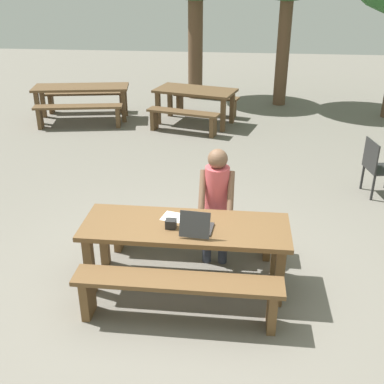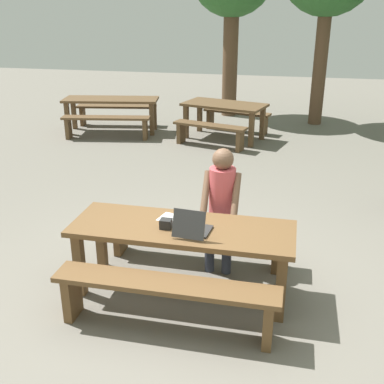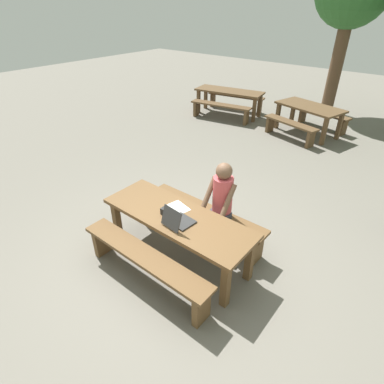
# 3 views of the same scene
# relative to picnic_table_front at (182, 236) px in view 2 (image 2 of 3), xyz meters

# --- Properties ---
(ground_plane) EXTENTS (30.00, 30.00, 0.00)m
(ground_plane) POSITION_rel_picnic_table_front_xyz_m (0.00, 0.00, -0.60)
(ground_plane) COLOR slate
(picnic_table_front) EXTENTS (2.09, 0.73, 0.70)m
(picnic_table_front) POSITION_rel_picnic_table_front_xyz_m (0.00, 0.00, 0.00)
(picnic_table_front) COLOR brown
(picnic_table_front) RESTS_ON ground
(bench_near) EXTENTS (1.94, 0.30, 0.47)m
(bench_near) POSITION_rel_picnic_table_front_xyz_m (0.00, -0.61, -0.24)
(bench_near) COLOR brown
(bench_near) RESTS_ON ground
(bench_far) EXTENTS (1.94, 0.30, 0.47)m
(bench_far) POSITION_rel_picnic_table_front_xyz_m (0.00, 0.61, -0.24)
(bench_far) COLOR brown
(bench_far) RESTS_ON ground
(laptop) EXTENTS (0.32, 0.36, 0.27)m
(laptop) POSITION_rel_picnic_table_front_xyz_m (0.13, -0.14, 0.17)
(laptop) COLOR #2D2D2D
(laptop) RESTS_ON picnic_table_front
(small_pouch) EXTENTS (0.11, 0.09, 0.09)m
(small_pouch) POSITION_rel_picnic_table_front_xyz_m (-0.14, -0.07, 0.15)
(small_pouch) COLOR black
(small_pouch) RESTS_ON picnic_table_front
(paper_sheet) EXTENTS (0.34, 0.27, 0.00)m
(paper_sheet) POSITION_rel_picnic_table_front_xyz_m (-0.11, 0.14, 0.10)
(paper_sheet) COLOR white
(paper_sheet) RESTS_ON picnic_table_front
(person_seated) EXTENTS (0.38, 0.39, 1.30)m
(person_seated) POSITION_rel_picnic_table_front_xyz_m (0.28, 0.56, 0.16)
(person_seated) COLOR #333847
(person_seated) RESTS_ON ground
(picnic_table_mid) EXTENTS (1.80, 1.23, 0.73)m
(picnic_table_mid) POSITION_rel_picnic_table_front_xyz_m (-0.47, 5.63, 0.02)
(picnic_table_mid) COLOR brown
(picnic_table_mid) RESTS_ON ground
(bench_mid_south) EXTENTS (1.51, 0.68, 0.45)m
(bench_mid_south) POSITION_rel_picnic_table_front_xyz_m (-0.65, 4.97, -0.27)
(bench_mid_south) COLOR brown
(bench_mid_south) RESTS_ON ground
(bench_mid_north) EXTENTS (1.51, 0.68, 0.45)m
(bench_mid_north) POSITION_rel_picnic_table_front_xyz_m (-0.29, 6.29, -0.27)
(bench_mid_north) COLOR brown
(bench_mid_north) RESTS_ON ground
(picnic_table_rear) EXTENTS (2.09, 1.02, 0.73)m
(picnic_table_rear) POSITION_rel_picnic_table_front_xyz_m (-2.94, 5.66, 0.02)
(picnic_table_rear) COLOR brown
(picnic_table_rear) RESTS_ON ground
(bench_rear_south) EXTENTS (1.83, 0.61, 0.47)m
(bench_rear_south) POSITION_rel_picnic_table_front_xyz_m (-2.84, 5.09, -0.25)
(bench_rear_south) COLOR brown
(bench_rear_south) RESTS_ON ground
(bench_rear_north) EXTENTS (1.83, 0.61, 0.47)m
(bench_rear_north) POSITION_rel_picnic_table_front_xyz_m (-3.04, 6.22, -0.25)
(bench_rear_north) COLOR brown
(bench_rear_north) RESTS_ON ground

